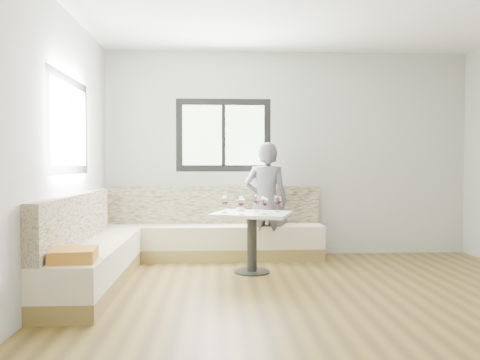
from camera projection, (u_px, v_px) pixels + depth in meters
name	position (u px, v px, depth m)	size (l,w,h in m)	color
room	(322.00, 146.00, 4.06)	(5.01, 5.01, 2.81)	brown
banquette	(167.00, 242.00, 5.56)	(2.90, 2.80, 0.95)	olive
table	(252.00, 228.00, 5.39)	(1.02, 0.90, 0.70)	black
person	(266.00, 201.00, 6.09)	(0.56, 0.37, 1.53)	#534F57
olive_ramekin	(240.00, 210.00, 5.53)	(0.10, 0.10, 0.04)	white
wine_glass_a	(225.00, 201.00, 5.32)	(0.09, 0.09, 0.20)	white
wine_glass_b	(242.00, 202.00, 5.18)	(0.09, 0.09, 0.20)	white
wine_glass_c	(264.00, 202.00, 5.20)	(0.09, 0.09, 0.20)	white
wine_glass_d	(257.00, 200.00, 5.49)	(0.09, 0.09, 0.20)	white
wine_glass_e	(278.00, 200.00, 5.42)	(0.09, 0.09, 0.20)	white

